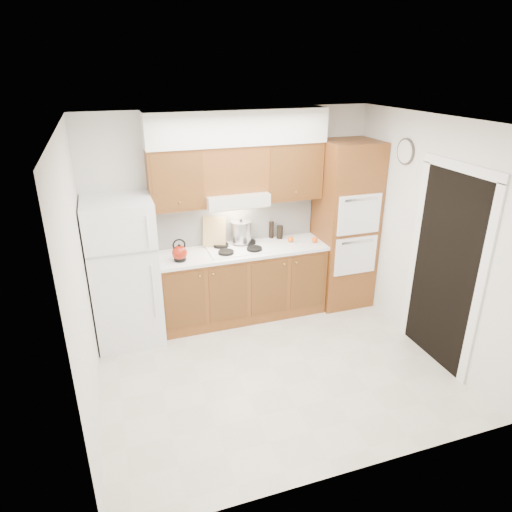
# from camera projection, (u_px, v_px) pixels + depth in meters

# --- Properties ---
(floor) EXTENTS (3.60, 3.60, 0.00)m
(floor) POSITION_uv_depth(u_px,v_px,m) (272.00, 367.00, 4.99)
(floor) COLOR beige
(floor) RESTS_ON ground
(ceiling) EXTENTS (3.60, 3.60, 0.00)m
(ceiling) POSITION_uv_depth(u_px,v_px,m) (277.00, 122.00, 3.98)
(ceiling) COLOR white
(ceiling) RESTS_ON wall_back
(wall_back) EXTENTS (3.60, 0.02, 2.60)m
(wall_back) POSITION_uv_depth(u_px,v_px,m) (233.00, 214.00, 5.80)
(wall_back) COLOR silver
(wall_back) RESTS_ON floor
(wall_left) EXTENTS (0.02, 3.00, 2.60)m
(wall_left) POSITION_uv_depth(u_px,v_px,m) (80.00, 284.00, 3.96)
(wall_left) COLOR silver
(wall_left) RESTS_ON floor
(wall_right) EXTENTS (0.02, 3.00, 2.60)m
(wall_right) POSITION_uv_depth(u_px,v_px,m) (427.00, 238.00, 5.01)
(wall_right) COLOR silver
(wall_right) RESTS_ON floor
(fridge) EXTENTS (0.75, 0.72, 1.72)m
(fridge) POSITION_uv_depth(u_px,v_px,m) (124.00, 272.00, 5.24)
(fridge) COLOR white
(fridge) RESTS_ON floor
(base_cabinets) EXTENTS (2.11, 0.60, 0.90)m
(base_cabinets) POSITION_uv_depth(u_px,v_px,m) (242.00, 284.00, 5.87)
(base_cabinets) COLOR brown
(base_cabinets) RESTS_ON floor
(countertop) EXTENTS (2.13, 0.62, 0.04)m
(countertop) POSITION_uv_depth(u_px,v_px,m) (242.00, 251.00, 5.68)
(countertop) COLOR white
(countertop) RESTS_ON base_cabinets
(backsplash) EXTENTS (2.11, 0.03, 0.56)m
(backsplash) POSITION_uv_depth(u_px,v_px,m) (235.00, 221.00, 5.82)
(backsplash) COLOR white
(backsplash) RESTS_ON countertop
(oven_cabinet) EXTENTS (0.70, 0.65, 2.20)m
(oven_cabinet) POSITION_uv_depth(u_px,v_px,m) (345.00, 225.00, 6.01)
(oven_cabinet) COLOR brown
(oven_cabinet) RESTS_ON floor
(upper_cab_left) EXTENTS (0.63, 0.33, 0.70)m
(upper_cab_left) POSITION_uv_depth(u_px,v_px,m) (176.00, 179.00, 5.23)
(upper_cab_left) COLOR brown
(upper_cab_left) RESTS_ON wall_back
(upper_cab_right) EXTENTS (0.73, 0.33, 0.70)m
(upper_cab_right) POSITION_uv_depth(u_px,v_px,m) (291.00, 170.00, 5.65)
(upper_cab_right) COLOR brown
(upper_cab_right) RESTS_ON wall_back
(range_hood) EXTENTS (0.75, 0.45, 0.15)m
(range_hood) POSITION_uv_depth(u_px,v_px,m) (235.00, 198.00, 5.48)
(range_hood) COLOR silver
(range_hood) RESTS_ON wall_back
(upper_cab_over_hood) EXTENTS (0.75, 0.33, 0.55)m
(upper_cab_over_hood) POSITION_uv_depth(u_px,v_px,m) (233.00, 168.00, 5.40)
(upper_cab_over_hood) COLOR brown
(upper_cab_over_hood) RESTS_ON range_hood
(soffit) EXTENTS (2.13, 0.36, 0.40)m
(soffit) POSITION_uv_depth(u_px,v_px,m) (237.00, 127.00, 5.22)
(soffit) COLOR silver
(soffit) RESTS_ON wall_back
(cooktop) EXTENTS (0.74, 0.50, 0.01)m
(cooktop) POSITION_uv_depth(u_px,v_px,m) (238.00, 248.00, 5.67)
(cooktop) COLOR white
(cooktop) RESTS_ON countertop
(doorway) EXTENTS (0.02, 0.90, 2.10)m
(doorway) POSITION_uv_depth(u_px,v_px,m) (444.00, 271.00, 4.80)
(doorway) COLOR black
(doorway) RESTS_ON floor
(wall_clock) EXTENTS (0.02, 0.30, 0.30)m
(wall_clock) POSITION_uv_depth(u_px,v_px,m) (406.00, 152.00, 5.16)
(wall_clock) COLOR #3F3833
(wall_clock) RESTS_ON wall_right
(kettle) EXTENTS (0.23, 0.23, 0.18)m
(kettle) POSITION_uv_depth(u_px,v_px,m) (180.00, 253.00, 5.30)
(kettle) COLOR maroon
(kettle) RESTS_ON countertop
(cutting_board) EXTENTS (0.30, 0.19, 0.37)m
(cutting_board) POSITION_uv_depth(u_px,v_px,m) (214.00, 232.00, 5.66)
(cutting_board) COLOR tan
(cutting_board) RESTS_ON countertop
(stock_pot) EXTENTS (0.31, 0.31, 0.27)m
(stock_pot) POSITION_uv_depth(u_px,v_px,m) (241.00, 232.00, 5.77)
(stock_pot) COLOR #B0AFB3
(stock_pot) RESTS_ON cooktop
(condiment_a) EXTENTS (0.07, 0.07, 0.22)m
(condiment_a) POSITION_uv_depth(u_px,v_px,m) (271.00, 230.00, 6.00)
(condiment_a) COLOR black
(condiment_a) RESTS_ON countertop
(condiment_b) EXTENTS (0.06, 0.06, 0.18)m
(condiment_b) POSITION_uv_depth(u_px,v_px,m) (281.00, 232.00, 5.98)
(condiment_b) COLOR black
(condiment_b) RESTS_ON countertop
(condiment_c) EXTENTS (0.08, 0.08, 0.18)m
(condiment_c) POSITION_uv_depth(u_px,v_px,m) (279.00, 232.00, 5.98)
(condiment_c) COLOR black
(condiment_c) RESTS_ON countertop
(orange_near) EXTENTS (0.09, 0.09, 0.08)m
(orange_near) POSITION_uv_depth(u_px,v_px,m) (315.00, 240.00, 5.86)
(orange_near) COLOR #EF5C0C
(orange_near) RESTS_ON countertop
(orange_far) EXTENTS (0.10, 0.10, 0.08)m
(orange_far) POSITION_uv_depth(u_px,v_px,m) (291.00, 239.00, 5.88)
(orange_far) COLOR orange
(orange_far) RESTS_ON countertop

